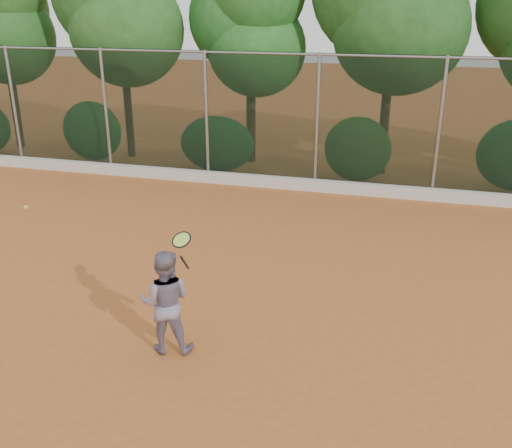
# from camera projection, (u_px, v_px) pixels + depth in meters

# --- Properties ---
(ground) EXTENTS (80.00, 80.00, 0.00)m
(ground) POSITION_uv_depth(u_px,v_px,m) (239.00, 321.00, 8.94)
(ground) COLOR #B2602A
(ground) RESTS_ON ground
(concrete_curb) EXTENTS (24.00, 0.20, 0.30)m
(concrete_curb) POSITION_uv_depth(u_px,v_px,m) (314.00, 185.00, 15.01)
(concrete_curb) COLOR beige
(concrete_curb) RESTS_ON ground
(tennis_player) EXTENTS (0.86, 0.73, 1.53)m
(tennis_player) POSITION_uv_depth(u_px,v_px,m) (165.00, 302.00, 7.93)
(tennis_player) COLOR gray
(tennis_player) RESTS_ON ground
(chainlink_fence) EXTENTS (24.09, 0.09, 3.50)m
(chainlink_fence) POSITION_uv_depth(u_px,v_px,m) (317.00, 119.00, 14.55)
(chainlink_fence) COLOR black
(chainlink_fence) RESTS_ON ground
(foliage_backdrop) EXTENTS (23.70, 3.63, 7.55)m
(foliage_backdrop) POSITION_uv_depth(u_px,v_px,m) (313.00, 12.00, 15.54)
(foliage_backdrop) COLOR #412819
(foliage_backdrop) RESTS_ON ground
(tennis_racket) EXTENTS (0.32, 0.30, 0.56)m
(tennis_racket) POSITION_uv_depth(u_px,v_px,m) (182.00, 242.00, 7.35)
(tennis_racket) COLOR black
(tennis_racket) RESTS_ON ground
(tennis_ball_in_flight) EXTENTS (0.06, 0.06, 0.06)m
(tennis_ball_in_flight) POSITION_uv_depth(u_px,v_px,m) (26.00, 207.00, 8.14)
(tennis_ball_in_flight) COLOR gold
(tennis_ball_in_flight) RESTS_ON ground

